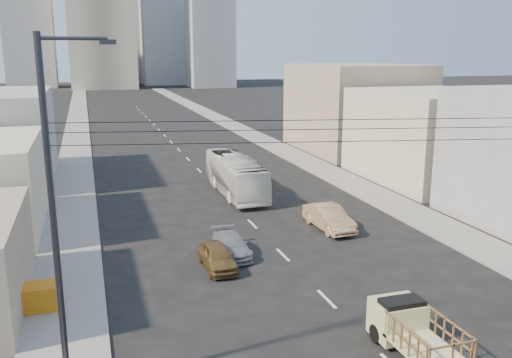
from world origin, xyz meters
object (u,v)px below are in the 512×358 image
sedan_tan (329,218)px  crate_stack (36,297)px  sedan_grey (231,245)px  city_bus (235,175)px  streetlamp_left (56,213)px  flatbed_pickup (413,328)px  sedan_brown (218,257)px

sedan_tan → crate_stack: bearing=-162.0°
sedan_tan → crate_stack: 18.75m
sedan_grey → crate_stack: crate_stack is taller
city_bus → crate_stack: size_ratio=6.25×
streetlamp_left → crate_stack: bearing=103.3°
sedan_grey → streetlamp_left: 15.04m
city_bus → crate_stack: (-14.08, -17.53, -0.88)m
flatbed_pickup → sedan_tan: 15.26m
flatbed_pickup → sedan_grey: (-3.94, 12.28, -0.49)m
flatbed_pickup → sedan_tan: (3.39, 14.88, -0.31)m
flatbed_pickup → streetlamp_left: 13.66m
city_bus → sedan_tan: (3.43, -10.80, -0.78)m
flatbed_pickup → sedan_grey: flatbed_pickup is taller
flatbed_pickup → sedan_brown: (-5.15, 10.61, -0.44)m
flatbed_pickup → crate_stack: 16.30m
sedan_brown → sedan_tan: 9.55m
flatbed_pickup → city_bus: bearing=90.1°
sedan_brown → sedan_grey: (1.20, 1.67, -0.05)m
sedan_brown → sedan_tan: size_ratio=0.81×
sedan_grey → flatbed_pickup: bearing=-71.7°
flatbed_pickup → sedan_brown: size_ratio=1.14×
streetlamp_left → sedan_grey: bearing=51.9°
city_bus → sedan_tan: bearing=-71.8°
sedan_tan → streetlamp_left: (-15.90, -13.50, 5.65)m
flatbed_pickup → city_bus: 25.68m
flatbed_pickup → streetlamp_left: (-12.50, 1.38, 5.34)m
sedan_grey → city_bus: bearing=74.2°
sedan_brown → streetlamp_left: streetlamp_left is taller
streetlamp_left → sedan_brown: bearing=51.5°
flatbed_pickup → streetlamp_left: bearing=173.7°
crate_stack → city_bus: bearing=51.2°
flatbed_pickup → city_bus: (-0.03, 25.68, 0.47)m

